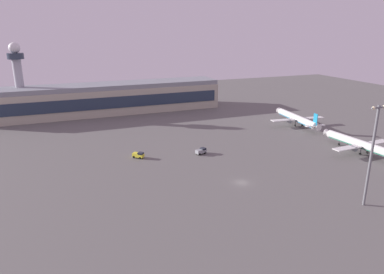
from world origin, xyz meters
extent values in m
plane|color=#605E5B|center=(0.00, 0.00, 0.00)|extent=(416.00, 416.00, 0.00)
cube|color=#B2AD99|center=(-22.68, 111.87, 7.00)|extent=(126.17, 22.00, 14.00)
cube|color=#263347|center=(-22.68, 100.67, 7.70)|extent=(121.12, 0.40, 6.16)
cube|color=gray|center=(-22.68, 111.87, 15.20)|extent=(126.17, 19.80, 2.40)
cylinder|color=#A8A8B2|center=(-67.09, 116.41, 15.41)|extent=(4.40, 4.40, 30.82)
cylinder|color=#2D3847|center=(-67.09, 116.41, 32.32)|extent=(8.00, 8.00, 3.00)
sphere|color=silver|center=(-67.09, 116.41, 36.34)|extent=(5.60, 5.60, 5.60)
cylinder|color=silver|center=(55.72, 7.55, 3.50)|extent=(5.13, 30.90, 3.25)
cone|color=silver|center=(54.71, 23.92, 3.50)|extent=(3.21, 2.24, 3.08)
cube|color=silver|center=(55.78, 6.69, 3.33)|extent=(27.50, 5.09, 0.30)
cylinder|color=slate|center=(51.08, 6.40, 2.73)|extent=(2.07, 3.19, 1.88)
cylinder|color=slate|center=(60.47, 6.98, 2.73)|extent=(2.07, 3.19, 1.88)
cube|color=#146B4C|center=(55.72, 7.55, 2.61)|extent=(4.66, 28.43, 0.31)
cylinder|color=#333338|center=(55.12, 17.37, 1.99)|extent=(0.24, 0.24, 3.03)
cylinder|color=black|center=(55.12, 17.37, 0.47)|extent=(0.40, 0.96, 0.94)
cylinder|color=#333338|center=(53.98, 5.30, 1.99)|extent=(0.24, 0.24, 3.03)
cylinder|color=black|center=(53.98, 5.30, 0.47)|extent=(0.40, 0.96, 0.94)
cylinder|color=#333338|center=(57.73, 5.53, 1.99)|extent=(0.24, 0.24, 3.03)
cylinder|color=black|center=(57.73, 5.53, 0.47)|extent=(0.40, 0.96, 0.94)
cylinder|color=silver|center=(58.73, 49.75, 3.56)|extent=(6.52, 31.47, 3.30)
cone|color=silver|center=(60.46, 66.36, 3.56)|extent=(3.34, 2.40, 3.14)
cone|color=silver|center=(56.99, 32.97, 3.56)|extent=(3.21, 2.73, 2.97)
cube|color=silver|center=(58.64, 48.89, 3.39)|extent=(28.03, 6.34, 0.30)
cube|color=silver|center=(57.16, 34.62, 3.74)|extent=(9.73, 3.06, 0.30)
cube|color=#1984B2|center=(57.19, 34.88, 6.39)|extent=(0.55, 2.79, 5.65)
cylinder|color=slate|center=(53.89, 49.38, 2.78)|extent=(2.23, 3.31, 1.91)
cylinder|color=slate|center=(63.40, 48.39, 2.78)|extent=(2.23, 3.31, 1.91)
cube|color=#1984B2|center=(58.73, 49.75, 2.66)|extent=(5.93, 28.95, 0.31)
cylinder|color=#333338|center=(59.77, 59.71, 2.02)|extent=(0.24, 0.24, 3.09)
cylinder|color=black|center=(59.77, 59.71, 0.48)|extent=(0.44, 0.99, 0.96)
cylinder|color=#333338|center=(56.61, 47.79, 2.02)|extent=(0.24, 0.24, 3.09)
cylinder|color=black|center=(56.61, 47.79, 0.48)|extent=(0.44, 0.99, 0.96)
cylinder|color=#333338|center=(60.41, 47.39, 2.02)|extent=(0.24, 0.24, 3.09)
cylinder|color=black|center=(60.41, 47.39, 0.48)|extent=(0.44, 0.99, 0.96)
cube|color=yellow|center=(-23.90, 32.61, 1.00)|extent=(2.90, 2.90, 1.10)
cube|color=#1E232D|center=(-23.90, 32.61, 1.90)|extent=(2.61, 2.61, 0.70)
cube|color=yellow|center=(-25.25, 33.93, 1.15)|extent=(3.06, 3.05, 1.40)
cylinder|color=black|center=(-23.10, 33.01, 0.45)|extent=(0.85, 0.84, 0.90)
cylinder|color=black|center=(-24.29, 31.80, 0.45)|extent=(0.85, 0.84, 0.90)
cylinder|color=black|center=(-25.02, 34.89, 0.45)|extent=(0.85, 0.84, 0.90)
cylinder|color=black|center=(-26.21, 33.68, 0.45)|extent=(0.85, 0.84, 0.90)
cube|color=gray|center=(-0.49, 28.93, 1.00)|extent=(2.57, 2.50, 1.10)
cube|color=#1E232D|center=(-0.49, 28.93, 1.90)|extent=(2.28, 2.28, 0.70)
cube|color=gray|center=(-2.30, 28.41, 1.15)|extent=(2.83, 2.50, 1.40)
cylinder|color=black|center=(-0.44, 29.83, 0.45)|extent=(0.95, 0.54, 0.90)
cylinder|color=black|center=(0.03, 28.19, 0.45)|extent=(0.95, 0.54, 0.90)
cylinder|color=black|center=(-3.02, 29.09, 0.45)|extent=(0.95, 0.54, 0.90)
cylinder|color=black|center=(-2.56, 27.46, 0.45)|extent=(0.95, 0.54, 0.90)
cylinder|color=slate|center=(23.60, -24.95, 13.79)|extent=(0.70, 0.70, 27.57)
cube|color=slate|center=(23.60, -24.95, 26.97)|extent=(4.80, 0.40, 0.40)
sphere|color=#F9EAB2|center=(21.80, -24.95, 26.97)|extent=(0.90, 0.90, 0.90)
sphere|color=#F9EAB2|center=(25.40, -24.95, 26.97)|extent=(0.90, 0.90, 0.90)
camera|label=1|loc=(-51.43, -87.57, 45.82)|focal=33.01mm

